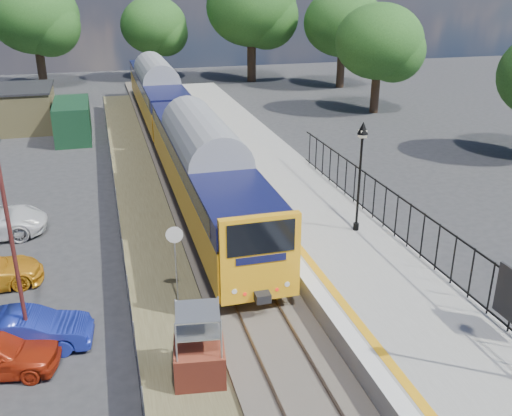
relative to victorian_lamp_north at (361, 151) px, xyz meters
name	(u,v)px	position (x,y,z in m)	size (l,w,h in m)	color
ground	(277,352)	(-5.30, -6.00, -4.30)	(120.00, 120.00, 0.00)	#2D2D30
track_bed	(204,228)	(-5.77, 3.67, -4.21)	(5.90, 80.00, 0.29)	#473F38
platform	(314,224)	(-1.10, 2.00, -3.85)	(5.00, 70.00, 0.90)	gray
platform_edge	(270,219)	(-3.16, 2.00, -3.39)	(0.90, 70.00, 0.01)	silver
victorian_lamp_north	(361,151)	(0.00, 0.00, 0.00)	(0.44, 0.44, 4.60)	black
palisade_fence	(434,244)	(1.25, -3.76, -2.46)	(0.12, 26.00, 2.00)	black
wire_fence	(117,207)	(-9.50, 6.00, -3.70)	(0.06, 52.00, 1.20)	#999EA3
outbuilding	(11,111)	(-16.21, 25.21, -2.78)	(10.80, 10.10, 3.12)	#9A8D57
tree_line	(158,25)	(-3.90, 36.00, 2.31)	(56.80, 43.80, 11.88)	#332319
train	(174,118)	(-5.30, 16.35, -1.96)	(2.82, 40.83, 3.51)	#F5A615
brick_plinth	(199,346)	(-7.80, -6.58, -3.20)	(1.61, 1.61, 2.30)	maroon
speed_sign	(175,251)	(-7.82, -2.29, -2.28)	(0.59, 0.14, 2.94)	#999EA3
carpark_lamp	(11,239)	(-12.58, -4.07, -0.42)	(0.25, 0.50, 6.77)	#511E1B
car_blue	(27,331)	(-12.66, -3.78, -3.66)	(1.35, 3.86, 1.27)	navy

